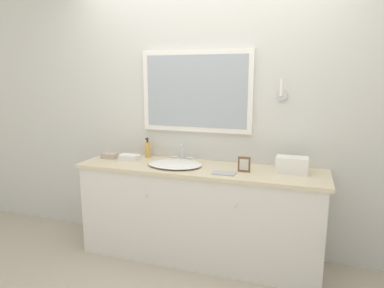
{
  "coord_description": "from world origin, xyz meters",
  "views": [
    {
      "loc": [
        0.84,
        -2.44,
        1.62
      ],
      "look_at": [
        -0.06,
        0.29,
        1.05
      ],
      "focal_mm": 32.0,
      "sensor_mm": 36.0,
      "label": 1
    }
  ],
  "objects_px": {
    "soap_bottle": "(148,149)",
    "appliance_box": "(292,165)",
    "sink_basin": "(175,164)",
    "picture_frame": "(244,164)"
  },
  "relations": [
    {
      "from": "soap_bottle",
      "to": "appliance_box",
      "type": "height_order",
      "value": "soap_bottle"
    },
    {
      "from": "soap_bottle",
      "to": "sink_basin",
      "type": "bearing_deg",
      "value": -30.51
    },
    {
      "from": "sink_basin",
      "to": "soap_bottle",
      "type": "xyz_separation_m",
      "value": [
        -0.36,
        0.21,
        0.06
      ]
    },
    {
      "from": "appliance_box",
      "to": "soap_bottle",
      "type": "bearing_deg",
      "value": 174.31
    },
    {
      "from": "sink_basin",
      "to": "picture_frame",
      "type": "xyz_separation_m",
      "value": [
        0.61,
        -0.01,
        0.05
      ]
    },
    {
      "from": "sink_basin",
      "to": "soap_bottle",
      "type": "relative_size",
      "value": 2.5
    },
    {
      "from": "sink_basin",
      "to": "appliance_box",
      "type": "xyz_separation_m",
      "value": [
        0.98,
        0.08,
        0.05
      ]
    },
    {
      "from": "soap_bottle",
      "to": "picture_frame",
      "type": "relative_size",
      "value": 1.5
    },
    {
      "from": "picture_frame",
      "to": "sink_basin",
      "type": "bearing_deg",
      "value": 179.2
    },
    {
      "from": "soap_bottle",
      "to": "appliance_box",
      "type": "xyz_separation_m",
      "value": [
        1.34,
        -0.13,
        -0.01
      ]
    }
  ]
}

